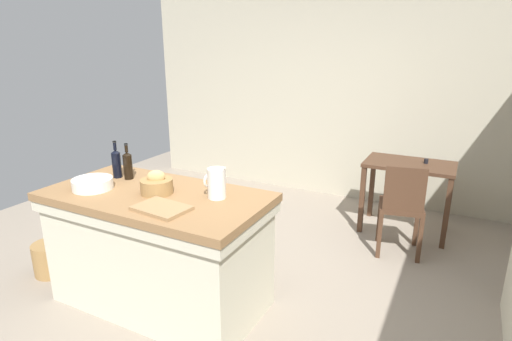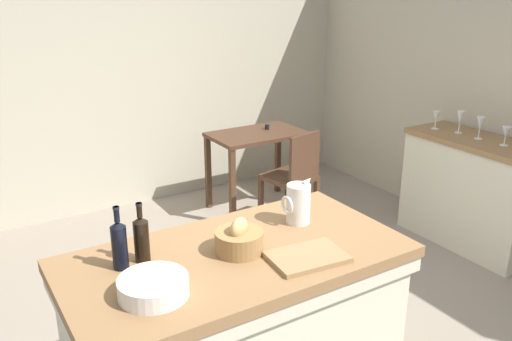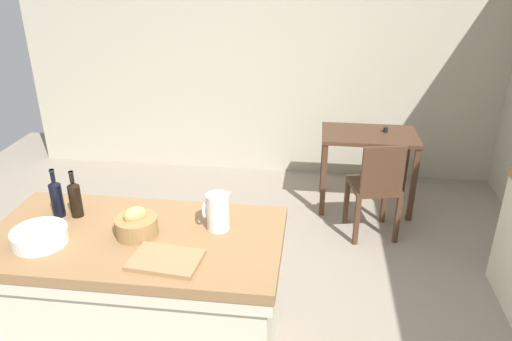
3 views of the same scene
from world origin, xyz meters
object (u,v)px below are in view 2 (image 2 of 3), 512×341
at_px(wine_glass_right, 460,118).
at_px(wine_glass_far_right, 436,117).
at_px(wooden_chair, 294,176).
at_px(wine_glass_middle, 480,124).
at_px(wash_bowl, 153,287).
at_px(cutting_board, 307,257).
at_px(wine_bottle_amber, 119,244).
at_px(island_table, 237,327).
at_px(bread_basket, 239,240).
at_px(wine_bottle_dark, 141,238).
at_px(wine_glass_left, 506,133).
at_px(side_cabinet, 472,192).
at_px(writing_desk, 257,145).
at_px(pitcher, 298,203).

distance_m(wine_glass_right, wine_glass_far_right, 0.21).
relative_size(wooden_chair, wine_glass_middle, 4.96).
relative_size(wash_bowl, wine_glass_far_right, 1.90).
bearing_deg(cutting_board, wine_bottle_amber, 153.62).
bearing_deg(wine_glass_far_right, island_table, -158.29).
xyz_separation_m(bread_basket, wine_bottle_dark, (-0.43, 0.16, 0.06)).
height_order(island_table, wine_glass_left, wine_glass_left).
bearing_deg(bread_basket, wine_bottle_dark, 159.33).
relative_size(side_cabinet, bread_basket, 5.01).
height_order(wooden_chair, wine_bottle_amber, wine_bottle_amber).
bearing_deg(wine_bottle_amber, bread_basket, -15.45).
xyz_separation_m(side_cabinet, cutting_board, (-2.39, -0.84, 0.46)).
distance_m(cutting_board, wine_glass_far_right, 2.66).
distance_m(wine_bottle_dark, wine_glass_left, 3.08).
relative_size(wine_bottle_amber, wine_glass_right, 1.61).
relative_size(side_cabinet, wine_glass_right, 6.23).
distance_m(side_cabinet, wooden_chair, 1.52).
relative_size(wash_bowl, wine_glass_middle, 1.61).
bearing_deg(wine_glass_right, writing_desk, 129.45).
xyz_separation_m(side_cabinet, wine_glass_right, (0.01, 0.22, 0.60)).
bearing_deg(wine_glass_middle, pitcher, -167.11).
height_order(cutting_board, wine_glass_left, wine_glass_left).
height_order(wine_glass_left, wine_glass_right, wine_glass_right).
xyz_separation_m(writing_desk, wine_glass_middle, (1.14, -1.61, 0.42)).
xyz_separation_m(pitcher, wine_glass_left, (2.20, 0.27, 0.01)).
distance_m(bread_basket, wine_glass_far_right, 2.77).
bearing_deg(wooden_chair, cutting_board, -124.16).
relative_size(pitcher, bread_basket, 1.10).
bearing_deg(wine_bottle_amber, wine_glass_far_right, 15.77).
bearing_deg(wash_bowl, wine_glass_far_right, 20.91).
distance_m(side_cabinet, cutting_board, 2.58).
bearing_deg(wine_glass_right, pitcher, -162.17).
height_order(wash_bowl, cutting_board, wash_bowl).
distance_m(writing_desk, pitcher, 2.39).
distance_m(wash_bowl, cutting_board, 0.74).
bearing_deg(wine_bottle_amber, wash_bowl, -82.04).
distance_m(side_cabinet, wine_glass_right, 0.64).
bearing_deg(bread_basket, side_cabinet, 13.06).
distance_m(pitcher, wine_glass_right, 2.31).
bearing_deg(island_table, wine_glass_middle, 13.36).
bearing_deg(wine_glass_right, wash_bowl, -162.70).
height_order(pitcher, wine_glass_left, pitcher).
bearing_deg(wine_bottle_dark, wine_glass_right, 12.30).
height_order(writing_desk, wooden_chair, wooden_chair).
xyz_separation_m(wine_glass_left, wine_glass_far_right, (-0.07, 0.63, 0.00)).
distance_m(cutting_board, wine_bottle_amber, 0.87).
distance_m(bread_basket, wine_bottle_dark, 0.46).
xyz_separation_m(wooden_chair, wine_glass_left, (1.12, -1.26, 0.53)).
height_order(pitcher, wine_glass_middle, pitcher).
bearing_deg(wine_glass_left, pitcher, -172.92).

